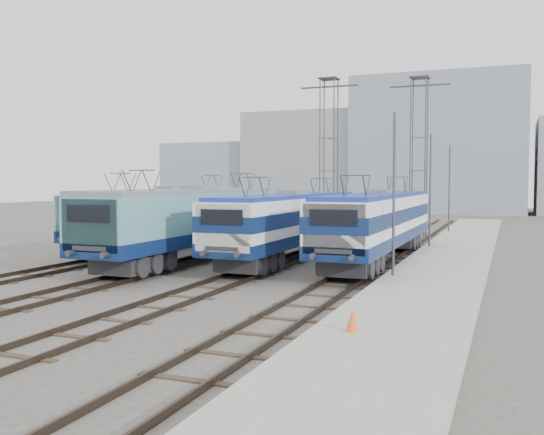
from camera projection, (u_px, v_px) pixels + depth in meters
The scene contains 15 objects.
ground at pixel (187, 278), 26.38m from camera, with size 160.00×160.00×0.00m, color #514C47.
platform at pixel (447, 263), 30.06m from camera, with size 4.00×70.00×0.30m, color #9E9E99.
locomotive_far_left at pixel (171, 212), 37.93m from camera, with size 2.87×18.13×3.41m.
locomotive_center_left at pixel (199, 217), 32.00m from camera, with size 2.92×18.42×3.47m.
locomotive_center_right at pixel (292, 219), 32.22m from camera, with size 2.72×17.18×3.23m.
locomotive_far_right at pixel (379, 219), 31.23m from camera, with size 2.77×17.48×3.29m.
catenary_tower_west at pixel (329, 149), 46.41m from camera, with size 4.50×1.20×12.00m.
catenary_tower_east at pixel (419, 149), 45.88m from camera, with size 4.50×1.20×12.00m.
mast_front at pixel (394, 198), 24.87m from camera, with size 0.12×0.12×7.00m, color #3F4247.
mast_mid at pixel (430, 193), 36.02m from camera, with size 0.12×0.12×7.00m, color #3F4247.
mast_rear at pixel (449, 190), 47.16m from camera, with size 0.12×0.12×7.00m, color #3F4247.
safety_cone at pixel (353, 320), 15.68m from camera, with size 0.36×0.36×0.58m, color #FC5C25.
building_west at pixel (313, 162), 88.66m from camera, with size 18.00×12.00×14.00m, color gray.
building_center at pixel (440, 146), 81.94m from camera, with size 22.00×14.00×18.00m, color #848EA2.
building_far_west at pixel (215, 176), 94.65m from camera, with size 14.00×10.00×10.00m, color #848EA2.
Camera 1 is at (13.08, -22.98, 4.18)m, focal length 40.00 mm.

